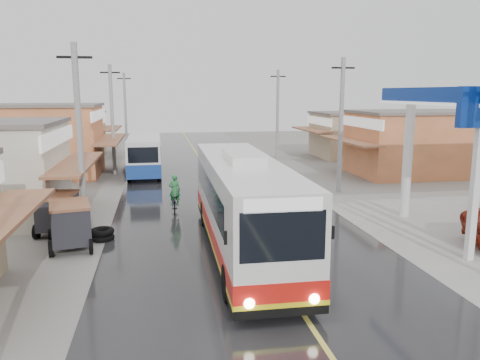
{
  "coord_description": "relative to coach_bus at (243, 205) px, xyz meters",
  "views": [
    {
      "loc": [
        -3.77,
        -11.45,
        5.99
      ],
      "look_at": [
        -0.24,
        8.54,
        2.18
      ],
      "focal_mm": 35.0,
      "sensor_mm": 36.0,
      "label": 1
    }
  ],
  "objects": [
    {
      "name": "ground",
      "position": [
        0.7,
        -5.39,
        -1.83
      ],
      "size": [
        120.0,
        120.0,
        0.0
      ],
      "primitive_type": "plane",
      "color": "slate",
      "rests_on": "ground"
    },
    {
      "name": "road",
      "position": [
        0.7,
        9.61,
        -1.82
      ],
      "size": [
        12.0,
        90.0,
        0.02
      ],
      "primitive_type": "cube",
      "color": "black",
      "rests_on": "ground"
    },
    {
      "name": "centre_line",
      "position": [
        0.7,
        9.61,
        -1.81
      ],
      "size": [
        0.15,
        90.0,
        0.01
      ],
      "primitive_type": "cube",
      "color": "#D8CC4C",
      "rests_on": "road"
    },
    {
      "name": "shopfronts_left",
      "position": [
        -12.3,
        12.61,
        -1.83
      ],
      "size": [
        11.0,
        44.0,
        5.2
      ],
      "primitive_type": null,
      "color": "tan",
      "rests_on": "ground"
    },
    {
      "name": "utility_poles_left",
      "position": [
        -6.3,
        10.61,
        -1.83
      ],
      "size": [
        1.6,
        50.0,
        8.0
      ],
      "primitive_type": null,
      "color": "gray",
      "rests_on": "ground"
    },
    {
      "name": "utility_poles_right",
      "position": [
        7.7,
        9.61,
        -1.83
      ],
      "size": [
        1.6,
        36.0,
        8.0
      ],
      "primitive_type": null,
      "color": "gray",
      "rests_on": "ground"
    },
    {
      "name": "coach_bus",
      "position": [
        0.0,
        0.0,
        0.0
      ],
      "size": [
        2.88,
        12.22,
        3.8
      ],
      "rotation": [
        0.0,
        0.0,
        -0.01
      ],
      "color": "silver",
      "rests_on": "road"
    },
    {
      "name": "second_bus",
      "position": [
        -4.05,
        18.1,
        -0.32
      ],
      "size": [
        2.31,
        8.48,
        2.81
      ],
      "rotation": [
        0.0,
        0.0,
        0.0
      ],
      "color": "silver",
      "rests_on": "road"
    },
    {
      "name": "cyclist",
      "position": [
        -2.32,
        6.44,
        -1.19
      ],
      "size": [
        0.69,
        1.84,
        1.97
      ],
      "rotation": [
        0.0,
        0.0,
        -0.03
      ],
      "color": "black",
      "rests_on": "ground"
    },
    {
      "name": "tricycle_near",
      "position": [
        -6.52,
        1.47,
        -0.8
      ],
      "size": [
        2.0,
        2.44,
        1.81
      ],
      "rotation": [
        0.0,
        0.0,
        0.21
      ],
      "color": "#26262D",
      "rests_on": "ground"
    },
    {
      "name": "tricycle_far",
      "position": [
        -7.4,
        3.63,
        -0.85
      ],
      "size": [
        1.68,
        2.38,
        1.73
      ],
      "rotation": [
        0.0,
        0.0,
        -0.09
      ],
      "color": "#26262D",
      "rests_on": "ground"
    },
    {
      "name": "tyre_stack",
      "position": [
        -5.44,
        2.34,
        -1.58
      ],
      "size": [
        0.98,
        0.98,
        0.5
      ],
      "color": "black",
      "rests_on": "ground"
    }
  ]
}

